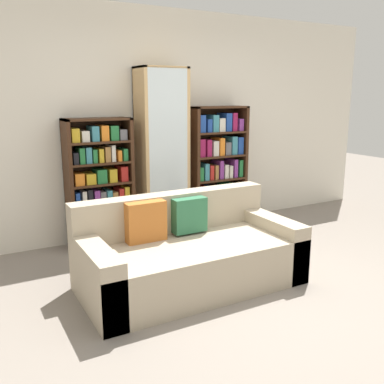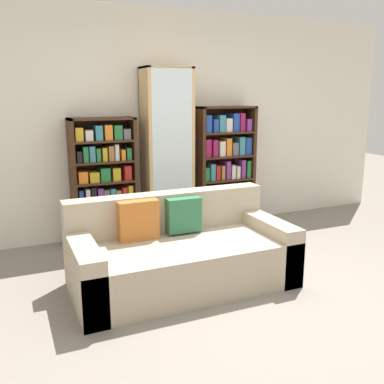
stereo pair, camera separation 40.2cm
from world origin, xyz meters
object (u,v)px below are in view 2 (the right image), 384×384
Objects in this scene: bookshelf_left at (104,183)px; couch at (180,255)px; display_cabinet at (167,154)px; bookshelf_right at (224,169)px; wine_bottle at (231,227)px.

couch is at bearing -76.01° from bookshelf_left.
display_cabinet is at bearing -1.14° from bookshelf_left.
couch is 1.25× the size of bookshelf_right.
bookshelf_left is at bearing 179.99° from bookshelf_right.
display_cabinet is at bearing 140.58° from wine_bottle.
bookshelf_left is 0.93× the size of bookshelf_right.
display_cabinet reaches higher than bookshelf_right.
bookshelf_left is at bearing 103.99° from couch.
bookshelf_right is at bearing 1.11° from display_cabinet.
couch is 1.55m from bookshelf_left.
display_cabinet is 1.17m from wine_bottle.
bookshelf_right reaches higher than bookshelf_left.
wine_bottle is (-0.17, -0.52, -0.61)m from bookshelf_right.
bookshelf_right is at bearing 50.10° from couch.
display_cabinet is at bearing 73.68° from couch.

